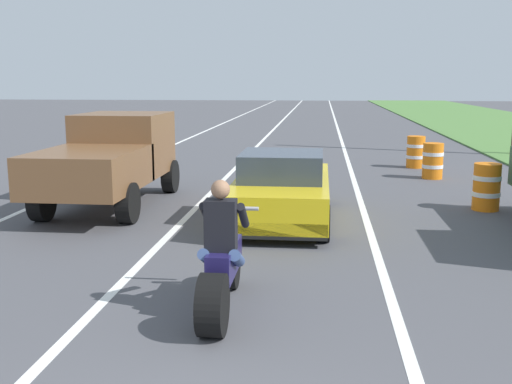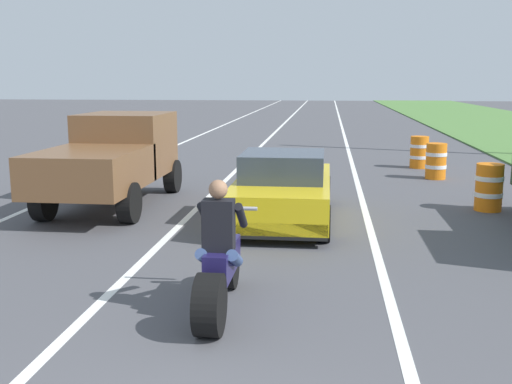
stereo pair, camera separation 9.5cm
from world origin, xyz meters
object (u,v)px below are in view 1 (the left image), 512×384
Objects in this scene: construction_barrel_nearest at (487,187)px; construction_barrel_far at (416,152)px; sports_car_yellow at (282,189)px; construction_barrel_mid at (433,161)px; motorcycle_with_rider at (221,267)px; pickup_truck_left_lane_brown at (111,156)px.

construction_barrel_nearest and construction_barrel_far have the same top height.
sports_car_yellow reaches higher than construction_barrel_mid.
motorcycle_with_rider is 2.21× the size of construction_barrel_far.
motorcycle_with_rider is 6.97m from pickup_truck_left_lane_brown.
sports_car_yellow is 4.30× the size of construction_barrel_mid.
sports_car_yellow is 4.30× the size of construction_barrel_far.
sports_car_yellow is at bearing -124.44° from construction_barrel_mid.
sports_car_yellow is 0.90× the size of pickup_truck_left_lane_brown.
sports_car_yellow is 6.85m from construction_barrel_mid.
motorcycle_with_rider is 0.51× the size of sports_car_yellow.
sports_car_yellow is 8.63m from construction_barrel_far.
motorcycle_with_rider reaches higher than construction_barrel_nearest.
construction_barrel_far is at bearing 64.49° from sports_car_yellow.
sports_car_yellow is at bearing 85.58° from motorcycle_with_rider.
construction_barrel_far is (4.10, 12.79, -0.09)m from motorcycle_with_rider.
sports_car_yellow is at bearing -161.31° from construction_barrel_nearest.
sports_car_yellow reaches higher than construction_barrel_far.
construction_barrel_far is at bearing 41.86° from pickup_truck_left_lane_brown.
motorcycle_with_rider reaches higher than construction_barrel_mid.
motorcycle_with_rider is at bearing -125.80° from construction_barrel_nearest.
construction_barrel_mid is (7.69, 4.61, -0.60)m from pickup_truck_left_lane_brown.
construction_barrel_nearest is 6.37m from construction_barrel_far.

